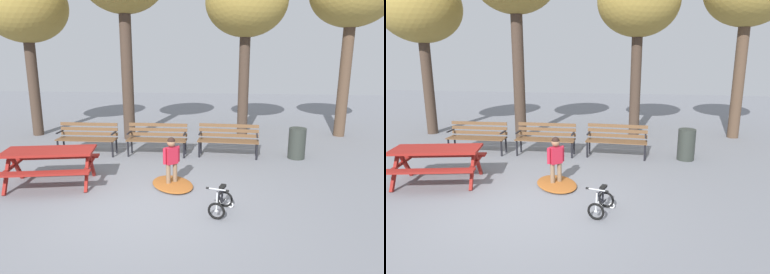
# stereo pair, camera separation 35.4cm
# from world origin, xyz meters

# --- Properties ---
(ground) EXTENTS (36.00, 36.00, 0.00)m
(ground) POSITION_xyz_m (0.00, 0.00, 0.00)
(ground) COLOR slate
(picnic_table) EXTENTS (2.03, 1.67, 0.79)m
(picnic_table) POSITION_xyz_m (-2.14, 0.86, 0.59)
(picnic_table) COLOR maroon
(picnic_table) RESTS_ON ground
(park_bench_far_left) EXTENTS (1.61, 0.48, 0.85)m
(park_bench_far_left) POSITION_xyz_m (-2.26, 3.17, 0.51)
(park_bench_far_left) COLOR brown
(park_bench_far_left) RESTS_ON ground
(park_bench_left) EXTENTS (1.60, 0.46, 0.85)m
(park_bench_left) POSITION_xyz_m (-0.36, 3.27, 0.51)
(park_bench_left) COLOR brown
(park_bench_left) RESTS_ON ground
(park_bench_right) EXTENTS (1.62, 0.55, 0.85)m
(park_bench_right) POSITION_xyz_m (1.54, 3.35, 0.51)
(park_bench_right) COLOR brown
(park_bench_right) RESTS_ON ground
(child_standing) EXTENTS (0.32, 0.29, 1.04)m
(child_standing) POSITION_xyz_m (0.37, 1.09, 0.61)
(child_standing) COLOR #7F664C
(child_standing) RESTS_ON ground
(kids_bicycle) EXTENTS (0.48, 0.62, 0.54)m
(kids_bicycle) POSITION_xyz_m (1.41, -0.10, 0.20)
(kids_bicycle) COLOR black
(kids_bicycle) RESTS_ON ground
(leaf_pile) EXTENTS (1.26, 1.36, 0.07)m
(leaf_pile) POSITION_xyz_m (0.38, 1.06, 0.04)
(leaf_pile) COLOR #9E5623
(leaf_pile) RESTS_ON ground
(trash_bin) EXTENTS (0.44, 0.44, 0.81)m
(trash_bin) POSITION_xyz_m (3.33, 3.32, 0.40)
(trash_bin) COLOR #2D332D
(trash_bin) RESTS_ON ground
(tree_far_left) EXTENTS (2.60, 2.60, 5.21)m
(tree_far_left) POSITION_xyz_m (-4.84, 5.20, 4.04)
(tree_far_left) COLOR #423328
(tree_far_left) RESTS_ON ground
(tree_center) EXTENTS (2.60, 2.60, 5.38)m
(tree_center) POSITION_xyz_m (2.03, 6.05, 4.21)
(tree_center) COLOR #423328
(tree_center) RESTS_ON ground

